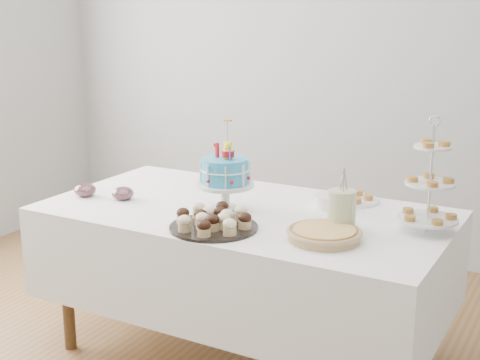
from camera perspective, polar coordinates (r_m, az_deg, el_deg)
The scene contains 11 objects.
walls at distance 2.81m, azimuth -2.56°, elevation 7.25°, with size 5.04×4.04×2.70m.
table at distance 3.26m, azimuth 0.38°, elevation -6.34°, with size 1.92×1.02×0.77m.
birthday_cake at distance 3.16m, azimuth -1.28°, elevation -0.51°, with size 0.28×0.28×0.43m.
cupcake_tray at distance 2.91m, azimuth -2.27°, elevation -3.37°, with size 0.39×0.39×0.09m.
pie at distance 2.79m, azimuth 7.20°, elevation -4.57°, with size 0.32×0.32×0.05m.
tiered_stand at distance 2.94m, azimuth 15.91°, elevation -0.33°, with size 0.26×0.26×0.50m.
plate_stack at distance 3.24m, azimuth 7.86°, elevation -1.83°, with size 0.16×0.16×0.06m.
pastry_plate at distance 3.36m, azimuth 9.56°, elevation -1.53°, with size 0.26×0.26×0.04m.
jam_bowl_a at distance 3.49m, azimuth -13.07°, elevation -0.86°, with size 0.11×0.11×0.07m.
jam_bowl_b at distance 3.40m, azimuth -9.96°, elevation -1.15°, with size 0.11×0.11×0.07m.
utensil_pitcher at distance 2.90m, azimuth 8.68°, elevation -2.45°, with size 0.13×0.12×0.27m.
Camera 1 is at (1.46, -2.38, 1.70)m, focal length 50.00 mm.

